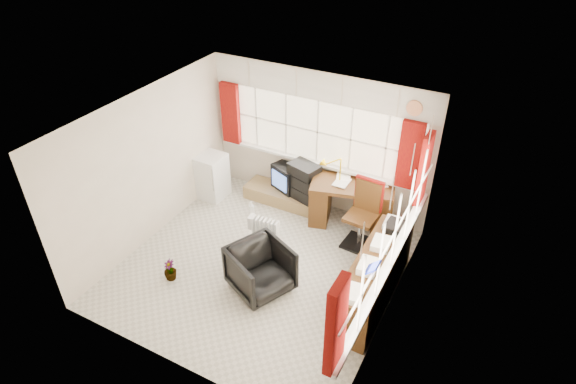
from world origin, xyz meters
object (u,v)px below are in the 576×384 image
Objects in this scene: desk_lamp at (341,165)px; crt_tv at (289,176)px; office_chair at (261,270)px; desk at (351,202)px; tv_bench at (282,196)px; task_chair at (365,211)px; mini_fridge at (211,176)px; radiator at (266,239)px; credenza at (374,277)px.

crt_tv is (-1.04, 0.17, -0.63)m from desk_lamp.
crt_tv is (-0.71, 2.25, 0.12)m from office_chair.
desk is at bearing -6.88° from crt_tv.
task_chair is at bearing -12.72° from tv_bench.
desk is 1.76× the size of mini_fridge.
radiator is (-0.89, -1.37, -0.17)m from desk.
mini_fridge is at bearing -170.67° from desk.
credenza is at bearing -17.11° from mini_fridge.
desk is 1.28m from crt_tv.
task_chair reaches higher than radiator.
desk is 1.38m from tv_bench.
task_chair reaches higher than crt_tv.
task_chair is at bearing 116.89° from credenza.
desk is 0.71m from desk_lamp.
office_chair reaches higher than crt_tv.
task_chair is at bearing 38.35° from radiator.
crt_tv is at bearing 162.01° from task_chair.
credenza reaches higher than radiator.
desk_lamp is at bearing -9.52° from crt_tv.
credenza is at bearing -58.25° from desk.
task_chair is 1.81m from tv_bench.
tv_bench is at bearing 179.66° from desk.
radiator is 1.00× the size of crt_tv.
office_chair is at bearing -98.93° from desk_lamp.
crt_tv is (-1.27, 0.15, 0.05)m from desk.
task_chair is at bearing -17.99° from crt_tv.
tv_bench is at bearing -116.48° from crt_tv.
office_chair is 1.23× the size of crt_tv.
desk_lamp is 1.22m from crt_tv.
mini_fridge reaches higher than tv_bench.
desk reaches higher than office_chair.
tv_bench is 2.12× the size of crt_tv.
office_chair reaches higher than radiator.
tv_bench is 0.40m from crt_tv.
task_chair is 1.72m from crt_tv.
crt_tv reaches higher than radiator.
crt_tv reaches higher than tv_bench.
desk_lamp reaches higher than credenza.
radiator is 1.95m from mini_fridge.
task_chair is at bearing -30.96° from desk_lamp.
mini_fridge is (-2.36, -0.41, -0.68)m from desk_lamp.
desk_lamp reaches higher than radiator.
desk reaches higher than crt_tv.
task_chair is (0.59, -0.36, -0.50)m from desk_lamp.
tv_bench is at bearing 178.52° from desk_lamp.
desk is 1.64m from radiator.
office_chair is at bearing -118.12° from task_chair.
task_chair is 1.96m from office_chair.
mini_fridge reaches higher than credenza.
radiator is (-0.66, -1.35, -0.84)m from desk_lamp.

